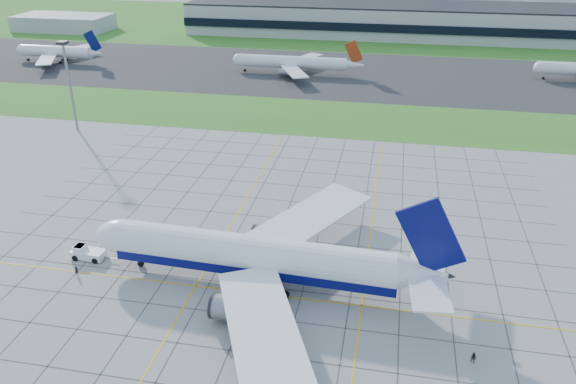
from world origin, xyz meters
name	(u,v)px	position (x,y,z in m)	size (l,w,h in m)	color
ground	(256,286)	(0.00, 0.00, 0.00)	(1400.00, 1400.00, 0.00)	#9B9B96
grass_median	(326,117)	(0.00, 90.00, 0.02)	(700.00, 35.00, 0.04)	#2E7320
asphalt_taxiway	(344,74)	(0.00, 145.00, 0.03)	(700.00, 75.00, 0.04)	#383838
grass_far	(364,26)	(0.00, 255.00, 0.02)	(700.00, 145.00, 0.04)	#2E7320
apron_markings	(273,252)	(0.43, 11.09, 0.02)	(120.00, 130.00, 0.03)	#474744
terminal	(440,21)	(40.00, 229.87, 7.89)	(260.00, 43.00, 15.80)	#B7B7B2
service_block	(64,23)	(-160.00, 210.00, 4.00)	(50.00, 25.00, 8.00)	#B7B7B2
light_mast	(68,75)	(-70.00, 65.00, 16.18)	(2.50, 2.50, 25.60)	gray
airliner	(257,256)	(-0.01, 0.90, 5.38)	(62.55, 63.30, 19.68)	white
pushback_tug	(87,253)	(-32.41, 2.55, 1.09)	(8.87, 3.33, 2.45)	white
crew_near	(77,271)	(-31.45, -2.83, 0.90)	(0.66, 0.43, 1.80)	black
crew_far	(473,358)	(34.27, -11.91, 0.89)	(0.86, 0.67, 1.78)	black
distant_jet_0	(57,52)	(-121.91, 141.04, 4.48)	(37.24, 42.66, 14.08)	white
distant_jet_1	(293,62)	(-19.92, 141.30, 4.49)	(49.57, 42.66, 14.08)	white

